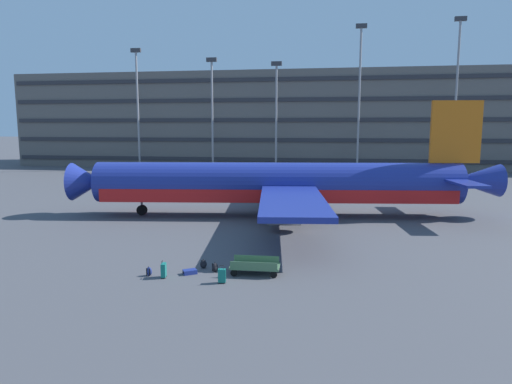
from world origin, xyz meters
TOP-DOWN VIEW (x-y plane):
  - ground_plane at (0.00, 0.00)m, footprint 600.00×600.00m
  - terminal_structure at (0.00, 53.71)m, footprint 120.95×21.40m
  - airliner at (-3.28, -0.65)m, footprint 37.07×30.10m
  - light_mast_far_left at (-33.33, 39.14)m, footprint 1.80×0.50m
  - light_mast_left at (-19.55, 39.14)m, footprint 1.80×0.50m
  - light_mast_center_left at (-8.24, 39.14)m, footprint 1.80×0.50m
  - light_mast_center_right at (5.65, 39.14)m, footprint 1.80×0.50m
  - light_mast_right at (20.93, 39.14)m, footprint 1.80×0.50m
  - suitcase_orange at (-4.48, -18.28)m, footprint 0.41×0.30m
  - suitcase_teal at (-6.49, -17.17)m, footprint 0.83×0.75m
  - suitcase_silver at (-7.65, -17.93)m, footprint 0.30×0.48m
  - backpack_large at (-8.50, -17.77)m, footprint 0.35×0.31m
  - backpack_scuffed at (-6.03, -16.13)m, footprint 0.42×0.33m
  - backpack_laid_flat at (-5.25, -16.63)m, footprint 0.39×0.41m
  - baggage_cart at (-3.08, -16.60)m, footprint 3.32×1.37m

SIDE VIEW (x-z plane):
  - ground_plane at x=0.00m, z-range 0.00..0.00m
  - suitcase_teal at x=-6.49m, z-range 0.00..0.23m
  - backpack_large at x=-8.50m, z-range -0.03..0.48m
  - backpack_scuffed at x=-6.03m, z-range -0.03..0.49m
  - backpack_laid_flat at x=-5.25m, z-range -0.03..0.52m
  - suitcase_orange at x=-4.48m, z-range -0.08..0.85m
  - suitcase_silver at x=-7.65m, z-range -0.04..0.84m
  - baggage_cart at x=-3.08m, z-range 0.02..0.84m
  - airliner at x=-3.28m, z-range -2.18..7.74m
  - terminal_structure at x=0.00m, z-range 0.00..17.99m
  - light_mast_center_left at x=-8.24m, z-range 1.64..20.37m
  - light_mast_left at x=-19.55m, z-range 1.66..21.27m
  - light_mast_far_left at x=-33.33m, z-range 1.69..23.22m
  - light_mast_center_right at x=5.65m, z-range 1.73..26.13m
  - light_mast_right at x=20.93m, z-range 1.73..26.72m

